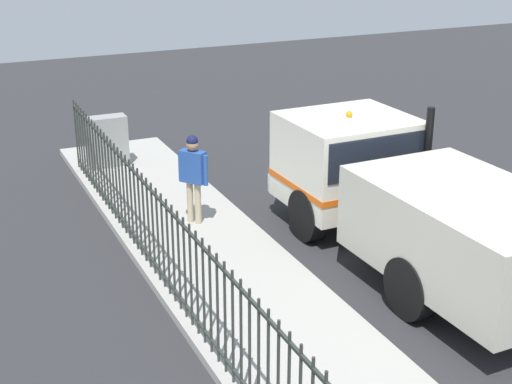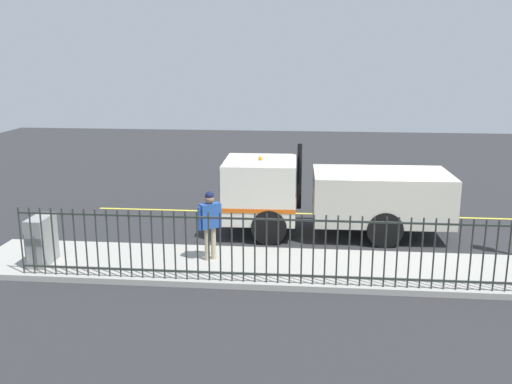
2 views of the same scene
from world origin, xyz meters
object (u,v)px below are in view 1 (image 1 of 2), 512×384
utility_cabinet (107,141)px  traffic_cone (408,189)px  work_truck (401,193)px  worker_standing (193,170)px

utility_cabinet → traffic_cone: size_ratio=1.63×
traffic_cone → work_truck: bearing=51.2°
work_truck → worker_standing: bearing=134.2°
utility_cabinet → work_truck: bearing=117.1°
worker_standing → traffic_cone: bearing=44.5°
work_truck → traffic_cone: work_truck is taller
utility_cabinet → traffic_cone: (-5.00, 4.59, -0.36)m
work_truck → utility_cabinet: work_truck is taller
traffic_cone → utility_cabinet: bearing=-42.5°
worker_standing → utility_cabinet: worker_standing is taller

